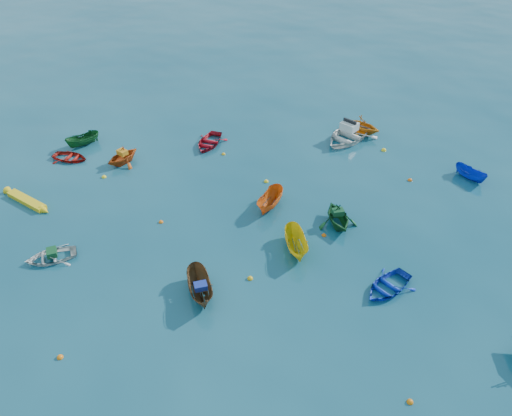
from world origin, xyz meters
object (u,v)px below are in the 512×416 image
(dinghy_white_near, at_px, (52,259))
(kayak_yellow, at_px, (28,203))
(dinghy_blue_se, at_px, (387,289))
(motorboat_white, at_px, (348,139))

(dinghy_white_near, bearing_deg, kayak_yellow, -168.60)
(dinghy_blue_se, relative_size, motorboat_white, 0.63)
(dinghy_white_near, height_order, dinghy_blue_se, dinghy_blue_se)
(kayak_yellow, bearing_deg, motorboat_white, -35.39)
(kayak_yellow, height_order, motorboat_white, motorboat_white)
(dinghy_white_near, bearing_deg, motorboat_white, 105.49)
(dinghy_blue_se, distance_m, kayak_yellow, 23.42)
(dinghy_white_near, relative_size, kayak_yellow, 0.69)
(dinghy_white_near, relative_size, dinghy_blue_se, 0.91)
(kayak_yellow, bearing_deg, dinghy_white_near, -114.03)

